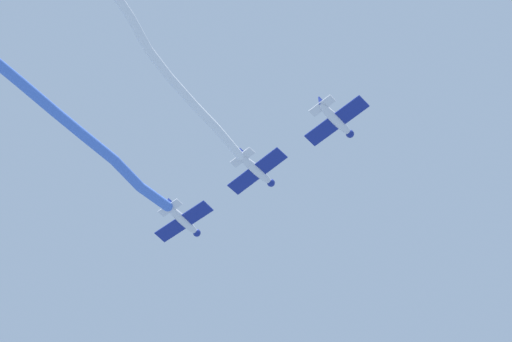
% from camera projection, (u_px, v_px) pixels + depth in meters
% --- Properties ---
extents(airplane_lead, '(4.72, 6.17, 1.52)m').
position_uv_depth(airplane_lead, '(336.00, 120.00, 75.61)').
color(airplane_lead, silver).
extents(airplane_left_wing, '(4.72, 6.16, 1.52)m').
position_uv_depth(airplane_left_wing, '(257.00, 170.00, 79.00)').
color(airplane_left_wing, silver).
extents(smoke_trail_left_wing, '(24.98, 2.72, 1.41)m').
position_uv_depth(smoke_trail_left_wing, '(158.00, 50.00, 72.07)').
color(smoke_trail_left_wing, white).
extents(airplane_right_wing, '(4.70, 6.18, 1.52)m').
position_uv_depth(airplane_right_wing, '(183.00, 221.00, 81.90)').
color(airplane_right_wing, silver).
extents(smoke_trail_right_wing, '(26.55, 8.06, 1.69)m').
position_uv_depth(smoke_trail_right_wing, '(56.00, 113.00, 74.79)').
color(smoke_trail_right_wing, '#4C75DB').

